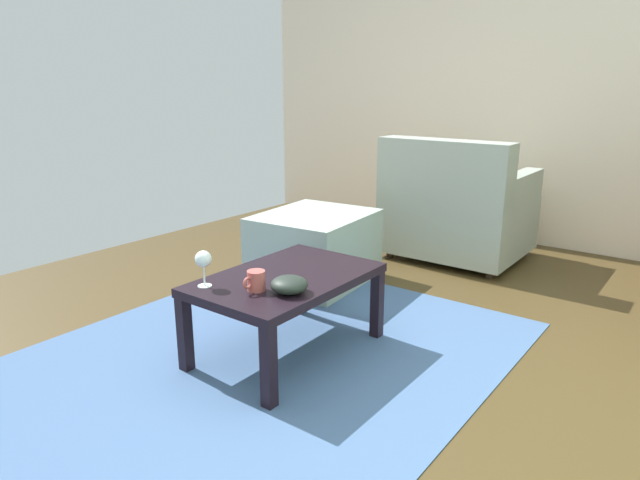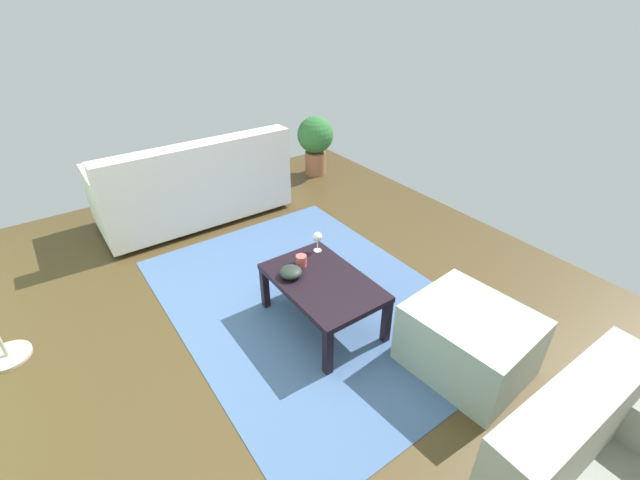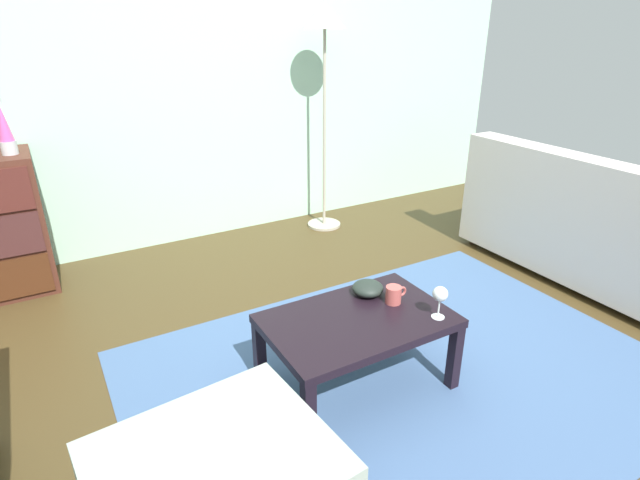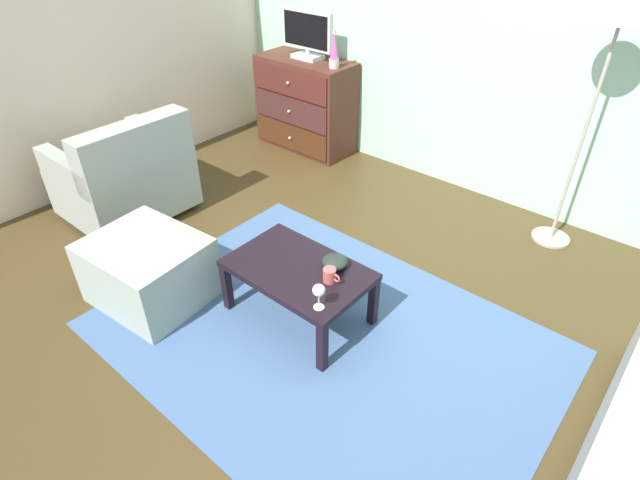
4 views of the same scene
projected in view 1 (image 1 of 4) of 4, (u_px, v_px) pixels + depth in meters
The scene contains 9 objects.
ground_plane at pixel (305, 370), 2.49m from camera, with size 5.79×4.67×0.05m, color #43341B.
wall_plain_left at pixel (524, 75), 4.18m from camera, with size 0.12×4.67×2.53m, color beige.
area_rug at pixel (241, 368), 2.44m from camera, with size 2.60×1.90×0.01m, color #3F5B85.
coffee_table at pixel (286, 285), 2.51m from camera, with size 0.84×0.54×0.38m.
wine_glass at pixel (203, 260), 2.33m from camera, with size 0.07×0.07×0.16m.
mug at pixel (256, 281), 2.30m from camera, with size 0.11×0.08×0.08m.
bowl_decorative at pixel (289, 285), 2.28m from camera, with size 0.15×0.15×0.07m, color #212A25.
armchair at pixel (456, 210), 3.93m from camera, with size 0.80×0.90×0.86m.
ottoman at pixel (315, 248), 3.48m from camera, with size 0.70×0.60×0.44m, color #93A298.
Camera 1 is at (1.75, 1.40, 1.21)m, focal length 31.34 mm.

